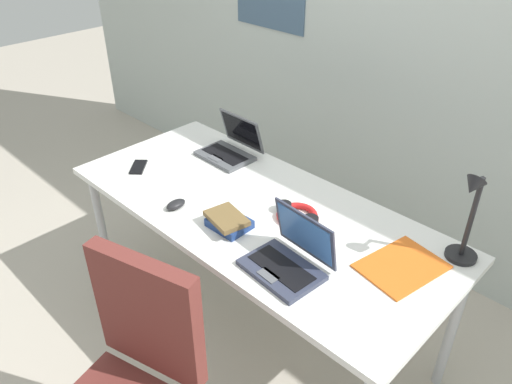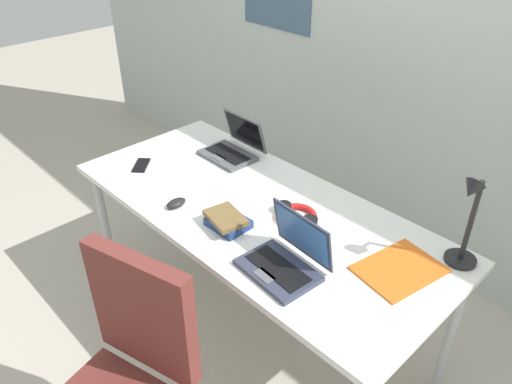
{
  "view_description": "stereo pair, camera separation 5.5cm",
  "coord_description": "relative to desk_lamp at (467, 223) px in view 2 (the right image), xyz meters",
  "views": [
    {
      "loc": [
        1.27,
        -1.29,
        1.98
      ],
      "look_at": [
        0.0,
        0.0,
        0.82
      ],
      "focal_mm": 34.7,
      "sensor_mm": 36.0,
      "label": 1
    },
    {
      "loc": [
        1.31,
        -1.25,
        1.98
      ],
      "look_at": [
        0.0,
        0.0,
        0.82
      ],
      "focal_mm": 34.7,
      "sensor_mm": 36.0,
      "label": 2
    }
  ],
  "objects": [
    {
      "name": "cell_phone",
      "position": [
        -1.47,
        -0.44,
        -0.19
      ],
      "size": [
        0.14,
        0.14,
        0.01
      ],
      "primitive_type": "cube",
      "rotation": [
        0.0,
        0.0,
        0.75
      ],
      "color": "black",
      "rests_on": "desk"
    },
    {
      "name": "computer_mouse",
      "position": [
        -1.05,
        -0.53,
        -0.18
      ],
      "size": [
        0.06,
        0.1,
        0.03
      ],
      "primitive_type": "ellipsoid",
      "rotation": [
        0.0,
        0.0,
        0.02
      ],
      "color": "black",
      "rests_on": "desk"
    },
    {
      "name": "book_stack",
      "position": [
        -0.78,
        -0.46,
        -0.17
      ],
      "size": [
        0.2,
        0.16,
        0.06
      ],
      "color": "navy",
      "rests_on": "desk"
    },
    {
      "name": "headphones",
      "position": [
        -0.62,
        -0.21,
        -0.18
      ],
      "size": [
        0.21,
        0.18,
        0.04
      ],
      "color": "red",
      "rests_on": "desk"
    },
    {
      "name": "laptop_center",
      "position": [
        -1.24,
        -0.03,
        -0.15
      ],
      "size": [
        0.29,
        0.25,
        0.21
      ],
      "color": "#515459",
      "rests_on": "desk"
    },
    {
      "name": "wall_back",
      "position": [
        -0.8,
        0.82,
        0.36
      ],
      "size": [
        6.0,
        0.13,
        2.6
      ],
      "color": "#B2BCB7",
      "rests_on": "ground_plane"
    },
    {
      "name": "paper_folder_near_lamp",
      "position": [
        -0.13,
        -0.18,
        -0.19
      ],
      "size": [
        0.28,
        0.35,
        0.01
      ],
      "primitive_type": "cube",
      "rotation": [
        0.0,
        0.0,
        -0.18
      ],
      "color": "orange",
      "rests_on": "desk"
    },
    {
      "name": "laptop_far_corner",
      "position": [
        -0.43,
        -0.48,
        -0.15
      ],
      "size": [
        0.31,
        0.26,
        0.22
      ],
      "color": "#33384C",
      "rests_on": "desk"
    },
    {
      "name": "desk",
      "position": [
        -0.8,
        -0.28,
        -0.25
      ],
      "size": [
        1.8,
        0.8,
        0.74
      ],
      "color": "white",
      "rests_on": "ground_plane"
    },
    {
      "name": "desk_lamp",
      "position": [
        0.0,
        0.0,
        0.0
      ],
      "size": [
        0.12,
        0.18,
        0.4
      ],
      "color": "black",
      "rests_on": "desk"
    },
    {
      "name": "ground_plane",
      "position": [
        -0.8,
        -0.28,
        -0.94
      ],
      "size": [
        12.0,
        12.0,
        0.0
      ],
      "primitive_type": "plane",
      "color": "#B7AD9E"
    }
  ]
}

